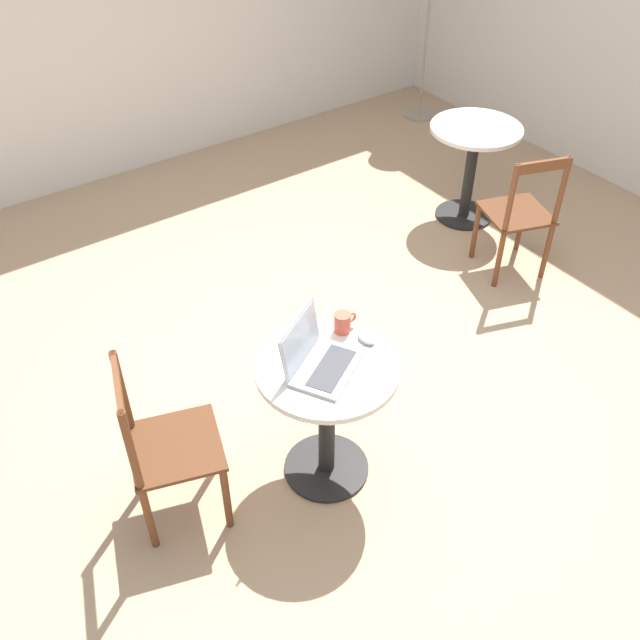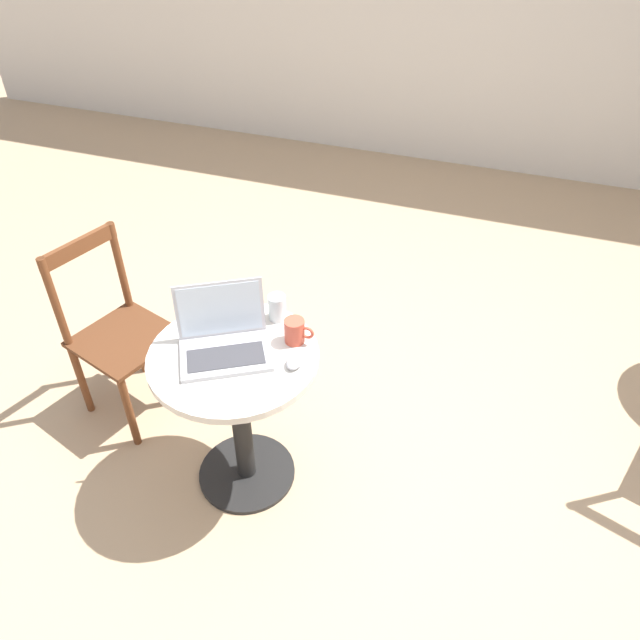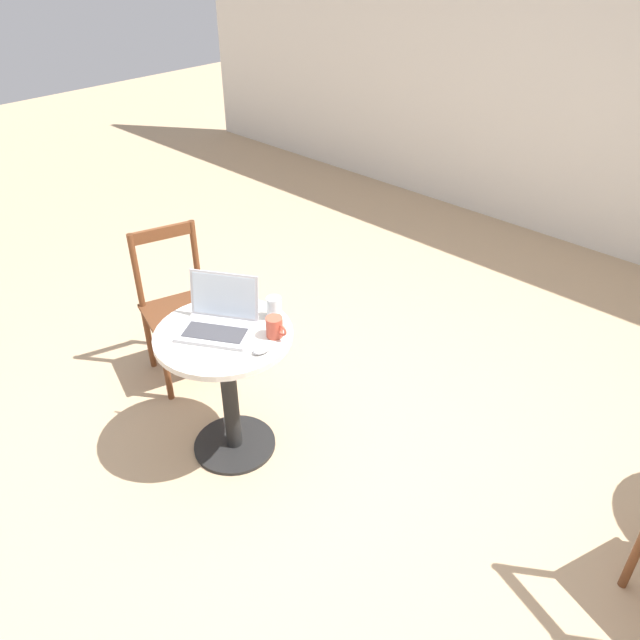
{
  "view_description": "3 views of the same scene",
  "coord_description": "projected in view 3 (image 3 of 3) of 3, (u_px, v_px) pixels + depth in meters",
  "views": [
    {
      "loc": [
        -1.74,
        -2.12,
        2.91
      ],
      "look_at": [
        -0.18,
        0.09,
        0.62
      ],
      "focal_mm": 40.0,
      "sensor_mm": 36.0,
      "label": 1
    },
    {
      "loc": [
        0.47,
        -1.81,
        2.31
      ],
      "look_at": [
        -0.21,
        0.15,
        0.61
      ],
      "focal_mm": 35.0,
      "sensor_mm": 36.0,
      "label": 2
    },
    {
      "loc": [
        1.55,
        -1.7,
        2.38
      ],
      "look_at": [
        -0.29,
        0.24,
        0.59
      ],
      "focal_mm": 35.0,
      "sensor_mm": 36.0,
      "label": 3
    }
  ],
  "objects": [
    {
      "name": "laptop",
      "position": [
        219.0,
        320.0,
        2.89
      ],
      "size": [
        0.42,
        0.4,
        0.24
      ],
      "color": "#B7B7BC",
      "rests_on": "cafe_table_near"
    },
    {
      "name": "wall_back",
      "position": [
        637.0,
        78.0,
        4.44
      ],
      "size": [
        9.4,
        0.06,
        2.7
      ],
      "color": "silver",
      "rests_on": "ground_plane"
    },
    {
      "name": "cafe_table_near",
      "position": [
        227.0,
        369.0,
        3.01
      ],
      "size": [
        0.65,
        0.65,
        0.73
      ],
      "color": "black",
      "rests_on": "ground_plane"
    },
    {
      "name": "mouse",
      "position": [
        262.0,
        349.0,
        2.76
      ],
      "size": [
        0.06,
        0.1,
        0.03
      ],
      "color": "#B7B7BC",
      "rests_on": "cafe_table_near"
    },
    {
      "name": "ground_plane",
      "position": [
        328.0,
        455.0,
        3.24
      ],
      "size": [
        16.0,
        16.0,
        0.0
      ],
      "primitive_type": "plane",
      "color": "tan"
    },
    {
      "name": "mug",
      "position": [
        275.0,
        327.0,
        2.84
      ],
      "size": [
        0.12,
        0.08,
        0.1
      ],
      "color": "#C64C38",
      "rests_on": "cafe_table_near"
    },
    {
      "name": "drinking_glass",
      "position": [
        274.0,
        308.0,
        2.97
      ],
      "size": [
        0.07,
        0.07,
        0.11
      ],
      "color": "silver",
      "rests_on": "cafe_table_near"
    },
    {
      "name": "chair_near_left",
      "position": [
        179.0,
        308.0,
        3.59
      ],
      "size": [
        0.5,
        0.5,
        0.9
      ],
      "color": "brown",
      "rests_on": "ground_plane"
    }
  ]
}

